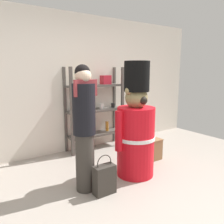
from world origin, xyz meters
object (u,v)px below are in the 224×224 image
person_shopper (84,126)px  shopping_bag (104,179)px  merchandise_shelf (95,106)px  teddy_bear_guard (136,129)px  display_crate (149,150)px

person_shopper → shopping_bag: person_shopper is taller
merchandise_shelf → teddy_bear_guard: teddy_bear_guard is taller
person_shopper → display_crate: person_shopper is taller
merchandise_shelf → shopping_bag: (-0.80, -1.58, -0.66)m
merchandise_shelf → teddy_bear_guard: bearing=-94.8°
merchandise_shelf → shopping_bag: size_ratio=3.11×
merchandise_shelf → shopping_bag: 1.88m
teddy_bear_guard → display_crate: teddy_bear_guard is taller
teddy_bear_guard → person_shopper: size_ratio=1.03×
teddy_bear_guard → shopping_bag: 0.87m
merchandise_shelf → display_crate: size_ratio=3.55×
shopping_bag → display_crate: size_ratio=1.14×
teddy_bear_guard → shopping_bag: size_ratio=3.23×
teddy_bear_guard → person_shopper: bearing=178.4°
person_shopper → shopping_bag: (0.15, -0.23, -0.67)m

